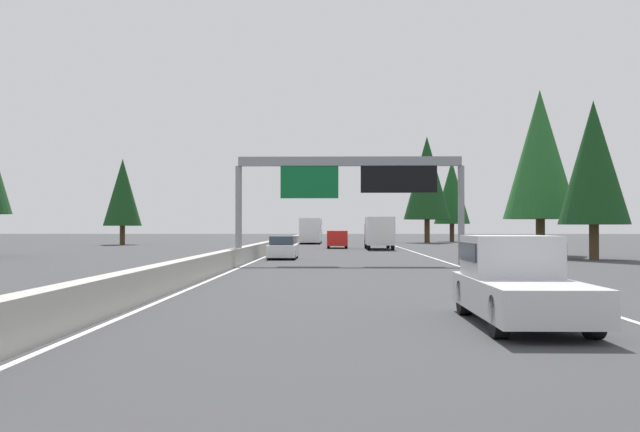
{
  "coord_description": "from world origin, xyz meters",
  "views": [
    {
      "loc": [
        -4.64,
        -5.08,
        2.05
      ],
      "look_at": [
        56.18,
        -3.82,
        2.95
      ],
      "focal_mm": 42.05,
      "sensor_mm": 36.0,
      "label": 1
    }
  ],
  "objects_px": {
    "sedan_mid_left": "(283,248)",
    "sedan_distant_b": "(316,235)",
    "minivan_far_center": "(337,238)",
    "bus_distant_a": "(311,230)",
    "conifer_right_distant": "(452,192)",
    "conifer_left_mid": "(123,192)",
    "pickup_near_right": "(517,280)",
    "box_truck_near_center": "(379,232)",
    "conifer_right_mid": "(540,155)",
    "conifer_right_near": "(594,163)",
    "conifer_right_far": "(427,178)",
    "sign_gantry_overhead": "(353,179)"
  },
  "relations": [
    {
      "from": "sedan_mid_left",
      "to": "minivan_far_center",
      "type": "bearing_deg",
      "value": -8.08
    },
    {
      "from": "pickup_near_right",
      "to": "bus_distant_a",
      "type": "height_order",
      "value": "bus_distant_a"
    },
    {
      "from": "box_truck_near_center",
      "to": "bus_distant_a",
      "type": "relative_size",
      "value": 0.74
    },
    {
      "from": "sign_gantry_overhead",
      "to": "minivan_far_center",
      "type": "bearing_deg",
      "value": 1.42
    },
    {
      "from": "pickup_near_right",
      "to": "conifer_right_distant",
      "type": "height_order",
      "value": "conifer_right_distant"
    },
    {
      "from": "sedan_mid_left",
      "to": "sedan_distant_b",
      "type": "distance_m",
      "value": 73.16
    },
    {
      "from": "sedan_mid_left",
      "to": "conifer_right_mid",
      "type": "relative_size",
      "value": 0.37
    },
    {
      "from": "sedan_distant_b",
      "to": "conifer_right_distant",
      "type": "bearing_deg",
      "value": -130.0
    },
    {
      "from": "sedan_distant_b",
      "to": "conifer_right_far",
      "type": "height_order",
      "value": "conifer_right_far"
    },
    {
      "from": "bus_distant_a",
      "to": "conifer_left_mid",
      "type": "relative_size",
      "value": 1.15
    },
    {
      "from": "bus_distant_a",
      "to": "sign_gantry_overhead",
      "type": "bearing_deg",
      "value": -175.64
    },
    {
      "from": "pickup_near_right",
      "to": "sedan_mid_left",
      "type": "relative_size",
      "value": 1.27
    },
    {
      "from": "conifer_right_far",
      "to": "minivan_far_center",
      "type": "bearing_deg",
      "value": 154.28
    },
    {
      "from": "sign_gantry_overhead",
      "to": "pickup_near_right",
      "type": "distance_m",
      "value": 25.77
    },
    {
      "from": "sedan_distant_b",
      "to": "conifer_right_near",
      "type": "xyz_separation_m",
      "value": [
        -73.75,
        -19.5,
        5.43
      ]
    },
    {
      "from": "conifer_right_near",
      "to": "conifer_left_mid",
      "type": "relative_size",
      "value": 1.01
    },
    {
      "from": "bus_distant_a",
      "to": "conifer_right_distant",
      "type": "distance_m",
      "value": 22.64
    },
    {
      "from": "minivan_far_center",
      "to": "bus_distant_a",
      "type": "relative_size",
      "value": 0.43
    },
    {
      "from": "conifer_right_mid",
      "to": "conifer_right_distant",
      "type": "relative_size",
      "value": 1.06
    },
    {
      "from": "conifer_right_near",
      "to": "conifer_right_mid",
      "type": "xyz_separation_m",
      "value": [
        6.92,
        1.47,
        1.19
      ]
    },
    {
      "from": "sign_gantry_overhead",
      "to": "sedan_distant_b",
      "type": "distance_m",
      "value": 80.01
    },
    {
      "from": "sedan_distant_b",
      "to": "conifer_right_mid",
      "type": "height_order",
      "value": "conifer_right_mid"
    },
    {
      "from": "conifer_right_near",
      "to": "conifer_right_distant",
      "type": "height_order",
      "value": "conifer_right_distant"
    },
    {
      "from": "sign_gantry_overhead",
      "to": "sedan_mid_left",
      "type": "xyz_separation_m",
      "value": [
        6.64,
        4.35,
        -4.04
      ]
    },
    {
      "from": "conifer_right_distant",
      "to": "conifer_left_mid",
      "type": "bearing_deg",
      "value": 114.3
    },
    {
      "from": "box_truck_near_center",
      "to": "sedan_distant_b",
      "type": "bearing_deg",
      "value": 7.87
    },
    {
      "from": "bus_distant_a",
      "to": "conifer_left_mid",
      "type": "bearing_deg",
      "value": 110.13
    },
    {
      "from": "sedan_mid_left",
      "to": "sedan_distant_b",
      "type": "height_order",
      "value": "same"
    },
    {
      "from": "sedan_distant_b",
      "to": "conifer_right_mid",
      "type": "relative_size",
      "value": 0.37
    },
    {
      "from": "sedan_mid_left",
      "to": "conifer_right_distant",
      "type": "xyz_separation_m",
      "value": [
        56.8,
        -19.65,
        6.23
      ]
    },
    {
      "from": "sign_gantry_overhead",
      "to": "bus_distant_a",
      "type": "height_order",
      "value": "sign_gantry_overhead"
    },
    {
      "from": "conifer_right_near",
      "to": "conifer_right_distant",
      "type": "relative_size",
      "value": 0.88
    },
    {
      "from": "sedan_mid_left",
      "to": "conifer_right_distant",
      "type": "distance_m",
      "value": 60.43
    },
    {
      "from": "bus_distant_a",
      "to": "conifer_right_near",
      "type": "xyz_separation_m",
      "value": [
        -46.82,
        -19.35,
        4.39
      ]
    },
    {
      "from": "sedan_mid_left",
      "to": "box_truck_near_center",
      "type": "bearing_deg",
      "value": -19.47
    },
    {
      "from": "pickup_near_right",
      "to": "conifer_right_distant",
      "type": "xyz_separation_m",
      "value": [
        88.76,
        -12.39,
        6.0
      ]
    },
    {
      "from": "pickup_near_right",
      "to": "conifer_left_mid",
      "type": "xyz_separation_m",
      "value": [
        70.24,
        28.61,
        5.16
      ]
    },
    {
      "from": "sign_gantry_overhead",
      "to": "conifer_right_distant",
      "type": "distance_m",
      "value": 65.3
    },
    {
      "from": "pickup_near_right",
      "to": "box_truck_near_center",
      "type": "bearing_deg",
      "value": -0.13
    },
    {
      "from": "sedan_distant_b",
      "to": "box_truck_near_center",
      "type": "bearing_deg",
      "value": -172.13
    },
    {
      "from": "sign_gantry_overhead",
      "to": "conifer_right_near",
      "type": "bearing_deg",
      "value": -68.44
    },
    {
      "from": "sign_gantry_overhead",
      "to": "conifer_right_distant",
      "type": "bearing_deg",
      "value": -13.56
    },
    {
      "from": "sedan_mid_left",
      "to": "conifer_right_distant",
      "type": "bearing_deg",
      "value": -19.08
    },
    {
      "from": "conifer_right_near",
      "to": "conifer_right_far",
      "type": "bearing_deg",
      "value": 5.0
    },
    {
      "from": "bus_distant_a",
      "to": "pickup_near_right",
      "type": "bearing_deg",
      "value": -174.92
    },
    {
      "from": "bus_distant_a",
      "to": "conifer_right_far",
      "type": "bearing_deg",
      "value": -77.96
    },
    {
      "from": "conifer_right_distant",
      "to": "sedan_mid_left",
      "type": "bearing_deg",
      "value": 160.92
    },
    {
      "from": "box_truck_near_center",
      "to": "bus_distant_a",
      "type": "height_order",
      "value": "bus_distant_a"
    },
    {
      "from": "sedan_distant_b",
      "to": "conifer_right_far",
      "type": "relative_size",
      "value": 0.32
    },
    {
      "from": "pickup_near_right",
      "to": "box_truck_near_center",
      "type": "distance_m",
      "value": 52.85
    }
  ]
}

